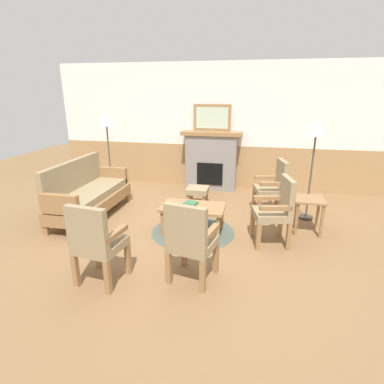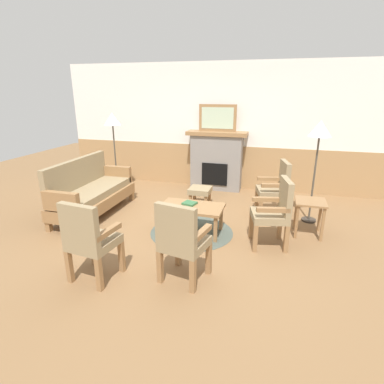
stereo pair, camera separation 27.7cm
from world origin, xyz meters
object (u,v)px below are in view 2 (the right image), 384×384
(coffee_table, at_px, (192,209))
(footstool, at_px, (200,191))
(armchair_front_center, at_px, (182,239))
(floor_lamp_by_couch, at_px, (113,124))
(couch, at_px, (91,192))
(book_on_table, at_px, (190,203))
(side_table, at_px, (310,208))
(armchair_near_fireplace, at_px, (275,210))
(floor_lamp_by_chairs, at_px, (319,135))
(framed_picture, at_px, (218,118))
(armchair_front_left, at_px, (89,238))
(armchair_by_window_left, at_px, (276,187))
(fireplace, at_px, (216,160))

(coffee_table, bearing_deg, footstool, 97.99)
(armchair_front_center, bearing_deg, floor_lamp_by_couch, 129.89)
(couch, xyz_separation_m, footstool, (1.76, 0.91, -0.11))
(book_on_table, distance_m, side_table, 1.82)
(armchair_near_fireplace, bearing_deg, footstool, 137.78)
(footstool, height_order, armchair_near_fireplace, armchair_near_fireplace)
(armchair_near_fireplace, relative_size, side_table, 1.78)
(side_table, relative_size, floor_lamp_by_chairs, 0.33)
(framed_picture, bearing_deg, coffee_table, -87.82)
(book_on_table, xyz_separation_m, floor_lamp_by_couch, (-2.10, 1.53, 1.00))
(framed_picture, xyz_separation_m, armchair_front_left, (-0.68, -3.86, -1.02))
(book_on_table, bearing_deg, framed_picture, 90.92)
(framed_picture, relative_size, coffee_table, 0.83)
(armchair_front_center, bearing_deg, floor_lamp_by_chairs, 55.20)
(floor_lamp_by_chairs, bearing_deg, framed_picture, 144.17)
(couch, distance_m, armchair_front_left, 2.15)
(footstool, bearing_deg, book_on_table, -84.19)
(coffee_table, xyz_separation_m, armchair_near_fireplace, (1.23, -0.09, 0.15))
(side_table, bearing_deg, couch, -177.79)
(footstool, height_order, armchair_by_window_left, armchair_by_window_left)
(armchair_by_window_left, relative_size, armchair_front_left, 1.00)
(book_on_table, height_order, floor_lamp_by_chairs, floor_lamp_by_chairs)
(armchair_by_window_left, bearing_deg, floor_lamp_by_chairs, -7.56)
(armchair_near_fireplace, bearing_deg, floor_lamp_by_chairs, 61.45)
(framed_picture, xyz_separation_m, armchair_near_fireplace, (1.32, -2.42, -1.02))
(armchair_by_window_left, xyz_separation_m, floor_lamp_by_chairs, (0.58, -0.08, 0.91))
(couch, xyz_separation_m, floor_lamp_by_couch, (-0.23, 1.33, 1.05))
(fireplace, relative_size, side_table, 2.36)
(armchair_by_window_left, height_order, armchair_front_center, same)
(couch, bearing_deg, footstool, 27.27)
(coffee_table, distance_m, armchair_by_window_left, 1.61)
(book_on_table, height_order, armchair_near_fireplace, armchair_near_fireplace)
(armchair_front_center, bearing_deg, armchair_by_window_left, 67.15)
(couch, bearing_deg, side_table, 2.21)
(armchair_near_fireplace, bearing_deg, armchair_by_window_left, 90.39)
(framed_picture, height_order, side_table, framed_picture)
(coffee_table, bearing_deg, floor_lamp_by_chairs, 28.23)
(couch, relative_size, footstool, 4.50)
(side_table, relative_size, floor_lamp_by_couch, 0.33)
(framed_picture, xyz_separation_m, armchair_front_center, (0.33, -3.60, -1.02))
(floor_lamp_by_couch, bearing_deg, book_on_table, -36.00)
(framed_picture, distance_m, floor_lamp_by_couch, 2.20)
(coffee_table, bearing_deg, floor_lamp_by_couch, 143.52)
(fireplace, xyz_separation_m, floor_lamp_by_couch, (-2.07, -0.74, 0.80))
(floor_lamp_by_couch, bearing_deg, framed_picture, 19.63)
(armchair_front_center, distance_m, side_table, 2.25)
(book_on_table, distance_m, armchair_by_window_left, 1.61)
(fireplace, xyz_separation_m, book_on_table, (0.04, -2.26, -0.20))
(armchair_by_window_left, xyz_separation_m, armchair_front_center, (-0.98, -2.32, 0.00))
(framed_picture, relative_size, floor_lamp_by_chairs, 0.48)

